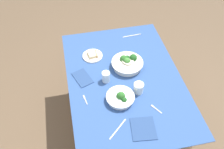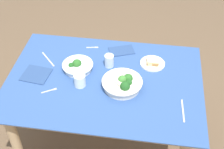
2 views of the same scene
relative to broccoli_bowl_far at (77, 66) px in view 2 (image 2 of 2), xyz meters
name	(u,v)px [view 2 (image 2 of 2)]	position (x,y,z in m)	size (l,w,h in m)	color
ground_plane	(106,143)	(0.21, -0.09, -0.78)	(6.00, 6.00, 0.00)	brown
dining_table	(104,91)	(0.21, -0.09, -0.15)	(1.39, 0.97, 0.75)	#2D4C84
broccoli_bowl_far	(77,66)	(0.00, 0.00, 0.00)	(0.23, 0.23, 0.09)	white
broccoli_bowl_near	(123,84)	(0.35, -0.15, 0.01)	(0.28, 0.28, 0.11)	silver
bread_side_plate	(152,63)	(0.54, 0.14, -0.02)	(0.19, 0.19, 0.04)	silver
water_glass_center	(109,61)	(0.22, 0.07, 0.02)	(0.07, 0.07, 0.10)	silver
water_glass_side	(80,80)	(0.05, -0.16, 0.01)	(0.08, 0.08, 0.09)	silver
fork_by_far_bowl	(50,91)	(-0.14, -0.25, -0.03)	(0.10, 0.06, 0.00)	#B7B7BC
fork_by_near_bowl	(93,47)	(0.06, 0.27, -0.03)	(0.10, 0.03, 0.00)	#B7B7BC
table_knife_left	(183,111)	(0.76, -0.30, -0.03)	(0.19, 0.01, 0.00)	#B7B7BC
table_knife_right	(48,59)	(-0.25, 0.08, -0.03)	(0.20, 0.01, 0.00)	#B7B7BC
napkin_folded_upper	(36,74)	(-0.28, -0.10, -0.03)	(0.19, 0.18, 0.01)	navy
napkin_folded_lower	(122,51)	(0.29, 0.26, -0.03)	(0.19, 0.12, 0.01)	navy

